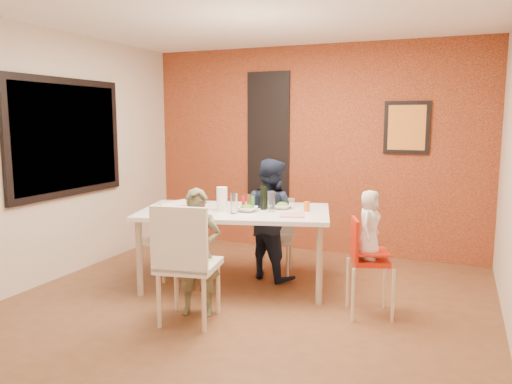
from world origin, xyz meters
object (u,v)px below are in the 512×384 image
at_px(dining_table, 235,217).
at_px(child_far, 270,219).
at_px(high_chair, 366,257).
at_px(chair_near, 185,258).
at_px(wine_bottle, 264,198).
at_px(child_near, 198,252).
at_px(chair_left, 167,235).
at_px(toddler, 369,225).
at_px(paper_towel_roll, 222,199).
at_px(chair_far, 276,231).

xyz_separation_m(dining_table, child_far, (0.26, 0.38, -0.07)).
xyz_separation_m(high_chair, child_far, (-1.17, 0.68, 0.13)).
distance_m(chair_near, wine_bottle, 1.32).
relative_size(child_near, child_far, 0.86).
xyz_separation_m(chair_left, child_near, (0.82, -0.79, 0.09)).
distance_m(chair_left, toddler, 2.27).
relative_size(chair_near, toddler, 1.71).
height_order(high_chair, paper_towel_roll, paper_towel_roll).
bearing_deg(chair_far, toddler, -49.42).
distance_m(child_near, wine_bottle, 1.09).
xyz_separation_m(dining_table, toddler, (1.44, -0.29, 0.09)).
bearing_deg(child_far, toddler, 171.05).
bearing_deg(toddler, chair_far, 59.97).
bearing_deg(toddler, chair_near, 127.57).
relative_size(dining_table, paper_towel_roll, 8.68).
xyz_separation_m(high_chair, child_near, (-1.39, -0.56, 0.04)).
distance_m(child_far, wine_bottle, 0.37).
height_order(dining_table, chair_far, chair_far).
relative_size(chair_far, high_chair, 0.96).
xyz_separation_m(child_far, paper_towel_roll, (-0.35, -0.49, 0.27)).
bearing_deg(chair_far, high_chair, -50.28).
xyz_separation_m(dining_table, child_near, (0.03, -0.87, -0.16)).
distance_m(chair_left, child_near, 1.15).
relative_size(dining_table, child_far, 1.62).
distance_m(chair_far, high_chair, 1.50).
bearing_deg(high_chair, paper_towel_roll, 63.01).
bearing_deg(dining_table, toddler, -11.38).
bearing_deg(high_chair, dining_table, 58.30).
relative_size(child_far, paper_towel_roll, 5.34).
xyz_separation_m(chair_near, chair_left, (-0.84, 1.05, -0.10)).
xyz_separation_m(wine_bottle, paper_towel_roll, (-0.37, -0.24, -0.00)).
relative_size(chair_far, paper_towel_roll, 3.40).
distance_m(high_chair, child_near, 1.50).
height_order(chair_left, child_far, child_far).
distance_m(dining_table, chair_near, 1.13).
bearing_deg(paper_towel_roll, chair_left, 177.03).
relative_size(chair_left, high_chair, 0.99).
bearing_deg(chair_near, child_far, -107.78).
height_order(dining_table, child_near, child_near).
xyz_separation_m(chair_left, child_far, (1.05, 0.45, 0.18)).
xyz_separation_m(chair_far, paper_towel_roll, (-0.34, -0.72, 0.46)).
height_order(chair_near, high_chair, chair_near).
height_order(chair_near, wine_bottle, wine_bottle).
height_order(toddler, paper_towel_roll, toddler).
distance_m(wine_bottle, paper_towel_roll, 0.44).
bearing_deg(chair_left, dining_table, 105.13).
height_order(high_chair, child_near, child_near).
bearing_deg(high_chair, toddler, -73.28).
bearing_deg(high_chair, chair_left, 64.38).
bearing_deg(high_chair, chair_far, 32.60).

